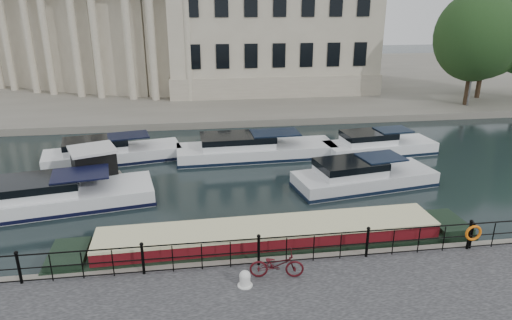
{
  "coord_description": "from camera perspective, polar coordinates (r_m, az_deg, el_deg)",
  "views": [
    {
      "loc": [
        -2.05,
        -16.18,
        9.52
      ],
      "look_at": [
        0.5,
        2.0,
        3.0
      ],
      "focal_mm": 32.0,
      "sensor_mm": 36.0,
      "label": 1
    }
  ],
  "objects": [
    {
      "name": "ground_plane",
      "position": [
        18.88,
        -0.67,
        -10.72
      ],
      "size": [
        160.0,
        160.0,
        0.0
      ],
      "primitive_type": "plane",
      "color": "black",
      "rests_on": "ground"
    },
    {
      "name": "far_bank",
      "position": [
        55.98,
        -5.86,
        9.95
      ],
      "size": [
        120.0,
        42.0,
        0.55
      ],
      "primitive_type": "cube",
      "color": "#6B665B",
      "rests_on": "ground_plane"
    },
    {
      "name": "railing",
      "position": [
        16.35,
        0.34,
        -11.03
      ],
      "size": [
        24.14,
        0.14,
        1.22
      ],
      "color": "black",
      "rests_on": "near_quay"
    },
    {
      "name": "civic_building",
      "position": [
        50.95,
        -7.08,
        16.62
      ],
      "size": [
        53.55,
        31.84,
        16.85
      ],
      "color": "#ADA38C",
      "rests_on": "far_bank"
    },
    {
      "name": "bicycle",
      "position": [
        15.82,
        2.6,
        -12.91
      ],
      "size": [
        1.91,
        0.88,
        0.97
      ],
      "primitive_type": "imported",
      "rotation": [
        0.0,
        0.0,
        1.44
      ],
      "color": "#410B11",
      "rests_on": "near_quay"
    },
    {
      "name": "mooring_bollard",
      "position": [
        15.49,
        -1.39,
        -14.63
      ],
      "size": [
        0.5,
        0.5,
        0.56
      ],
      "color": "silver",
      "rests_on": "near_quay"
    },
    {
      "name": "life_ring_post",
      "position": [
        19.11,
        25.51,
        -8.27
      ],
      "size": [
        0.65,
        0.18,
        1.06
      ],
      "color": "black",
      "rests_on": "near_quay"
    },
    {
      "name": "narrowboat",
      "position": [
        18.28,
        1.73,
        -10.51
      ],
      "size": [
        16.63,
        2.66,
        1.6
      ],
      "rotation": [
        0.0,
        0.0,
        0.03
      ],
      "color": "black",
      "rests_on": "ground_plane"
    },
    {
      "name": "harbour_hut",
      "position": [
        25.74,
        -19.53,
        -1.05
      ],
      "size": [
        3.79,
        3.48,
        2.19
      ],
      "rotation": [
        0.0,
        0.0,
        0.36
      ],
      "color": "#6B665B",
      "rests_on": "ground_plane"
    },
    {
      "name": "cabin_cruisers",
      "position": [
        26.43,
        -3.78,
        -0.75
      ],
      "size": [
        26.69,
        10.61,
        1.99
      ],
      "color": "white",
      "rests_on": "ground_plane"
    },
    {
      "name": "trees",
      "position": [
        47.43,
        28.43,
        13.16
      ],
      "size": [
        13.49,
        9.01,
        10.11
      ],
      "color": "black",
      "rests_on": "far_bank"
    }
  ]
}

